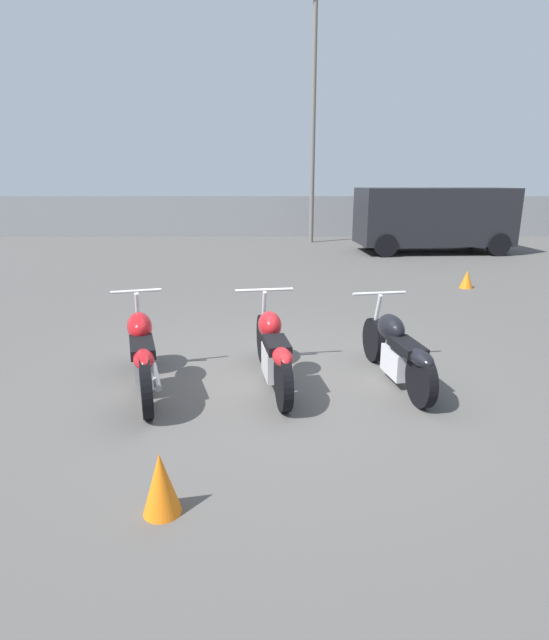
# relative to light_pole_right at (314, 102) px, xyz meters

# --- Properties ---
(ground_plane) EXTENTS (60.00, 60.00, 0.00)m
(ground_plane) POSITION_rel_light_pole_right_xyz_m (-1.47, -13.56, -4.92)
(ground_plane) COLOR #514F4C
(fence_back) EXTENTS (40.00, 0.04, 1.64)m
(fence_back) POSITION_rel_light_pole_right_xyz_m (-1.47, 1.89, -4.10)
(fence_back) COLOR gray
(fence_back) RESTS_ON ground_plane
(light_pole_right) EXTENTS (0.70, 0.35, 8.46)m
(light_pole_right) POSITION_rel_light_pole_right_xyz_m (0.00, 0.00, 0.00)
(light_pole_right) COLOR slate
(light_pole_right) RESTS_ON ground_plane
(motorcycle_slot_0) EXTENTS (0.79, 1.96, 1.02)m
(motorcycle_slot_0) POSITION_rel_light_pole_right_xyz_m (-2.91, -13.86, -4.48)
(motorcycle_slot_0) COLOR black
(motorcycle_slot_0) RESTS_ON ground_plane
(motorcycle_slot_1) EXTENTS (0.70, 2.03, 0.97)m
(motorcycle_slot_1) POSITION_rel_light_pole_right_xyz_m (-1.49, -13.68, -4.51)
(motorcycle_slot_1) COLOR black
(motorcycle_slot_1) RESTS_ON ground_plane
(motorcycle_slot_2) EXTENTS (0.67, 1.92, 0.93)m
(motorcycle_slot_2) POSITION_rel_light_pole_right_xyz_m (-0.09, -13.63, -4.53)
(motorcycle_slot_2) COLOR black
(motorcycle_slot_2) RESTS_ON ground_plane
(parked_van) EXTENTS (4.83, 2.39, 2.03)m
(parked_van) POSITION_rel_light_pole_right_xyz_m (3.66, -2.77, -3.79)
(parked_van) COLOR black
(parked_van) RESTS_ON ground_plane
(traffic_cone_near) EXTENTS (0.27, 0.27, 0.46)m
(traffic_cone_near) POSITION_rel_light_pole_right_xyz_m (-2.28, -15.96, -4.69)
(traffic_cone_near) COLOR orange
(traffic_cone_near) RESTS_ON ground_plane
(traffic_cone_far) EXTENTS (0.28, 0.28, 0.38)m
(traffic_cone_far) POSITION_rel_light_pole_right_xyz_m (2.71, -8.42, -4.73)
(traffic_cone_far) COLOR orange
(traffic_cone_far) RESTS_ON ground_plane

